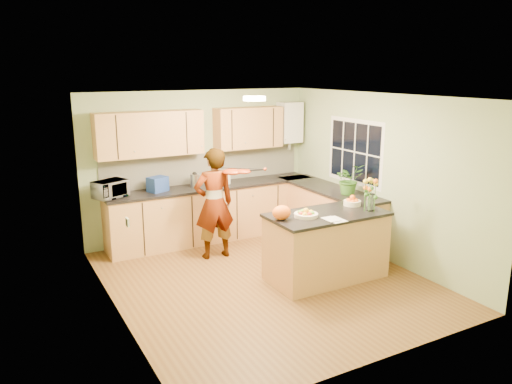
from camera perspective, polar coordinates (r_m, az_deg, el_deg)
floor at (r=7.00m, az=1.02°, el=-10.02°), size 4.50×4.50×0.00m
ceiling at (r=6.41m, az=1.11°, el=10.86°), size 4.00×4.50×0.02m
wall_back at (r=8.58m, az=-6.43°, el=3.13°), size 4.00×0.02×2.50m
wall_front at (r=4.86m, az=14.43°, el=-5.66°), size 4.00×0.02×2.50m
wall_left at (r=5.90m, az=-16.07°, el=-2.29°), size 0.02×4.50×2.50m
wall_right at (r=7.76m, az=13.99°, el=1.67°), size 0.02×4.50×2.50m
back_counter at (r=8.53m, az=-4.90°, el=-2.28°), size 3.64×0.62×0.94m
right_counter at (r=8.40m, az=8.25°, el=-2.64°), size 0.62×2.24×0.94m
splashback at (r=8.61m, az=-5.77°, el=2.85°), size 3.60×0.02×0.52m
upper_cabinets at (r=8.27m, az=-7.22°, el=6.91°), size 3.20×0.34×0.70m
boiler at (r=9.12m, az=3.86°, el=7.93°), size 0.40×0.30×0.86m
window_right at (r=8.15m, az=11.23°, el=4.52°), size 0.01×1.30×1.05m
light_switch at (r=5.33m, az=-14.48°, el=-3.36°), size 0.02×0.09×0.09m
ceiling_lamp at (r=6.68m, az=-0.19°, el=10.65°), size 0.30×0.30×0.07m
peninsula_island at (r=6.98m, az=8.03°, el=-6.10°), size 1.64×0.84×0.94m
fruit_dish at (r=6.62m, az=5.74°, el=-2.45°), size 0.32×0.32×0.11m
orange_bowl at (r=7.26m, az=10.95°, el=-1.05°), size 0.25×0.25×0.14m
flower_vase at (r=6.98m, az=13.09°, el=0.62°), size 0.28×0.28×0.51m
orange_bag at (r=6.46m, az=2.95°, el=-2.35°), size 0.28×0.25×0.19m
papers at (r=6.54m, az=9.03°, el=-3.12°), size 0.21×0.28×0.01m
violinist at (r=7.58m, az=-4.81°, el=-1.33°), size 0.65×0.45×1.71m
violin at (r=7.35m, az=-2.77°, el=2.33°), size 0.71×0.62×0.18m
microwave at (r=7.84m, az=-16.32°, el=0.31°), size 0.57×0.50×0.27m
blue_box at (r=8.07m, az=-11.18°, el=0.88°), size 0.36×0.31×0.24m
kettle at (r=8.30m, az=-7.03°, el=1.40°), size 0.15×0.15×0.29m
jar_cream at (r=8.44m, az=-4.43°, el=1.37°), size 0.12×0.12×0.15m
jar_white at (r=8.47m, az=-3.31°, el=1.52°), size 0.14×0.14×0.17m
potted_plant at (r=7.85m, az=10.58°, el=1.46°), size 0.46×0.40×0.48m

